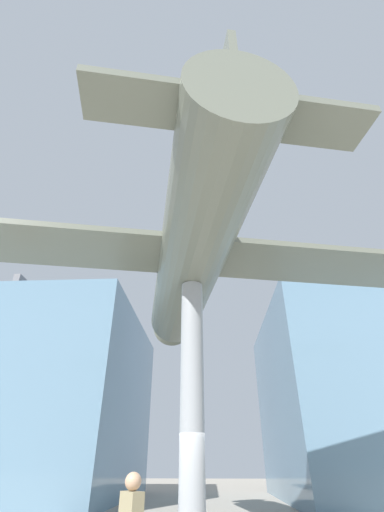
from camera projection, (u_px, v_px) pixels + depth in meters
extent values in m
cube|color=#60849E|center=(42.00, 401.00, 21.24)|extent=(11.42, 13.11, 10.14)
cube|color=slate|center=(60.00, 319.00, 23.99)|extent=(0.36, 12.46, 0.60)
cube|color=#60849E|center=(369.00, 399.00, 20.40)|extent=(11.42, 13.11, 10.14)
cube|color=slate|center=(348.00, 314.00, 23.15)|extent=(0.36, 12.46, 0.60)
cylinder|color=#999EA3|center=(192.00, 400.00, 8.74)|extent=(0.62, 0.62, 6.50)
cylinder|color=slate|center=(192.00, 256.00, 10.94)|extent=(4.33, 12.00, 2.10)
cube|color=slate|center=(192.00, 256.00, 10.94)|extent=(17.71, 5.60, 0.18)
cube|color=slate|center=(231.00, 113.00, 6.61)|extent=(5.72, 2.06, 0.18)
cube|color=slate|center=(228.00, 82.00, 7.12)|extent=(0.39, 1.11, 1.91)
cone|color=slate|center=(173.00, 324.00, 16.43)|extent=(1.96, 1.42, 1.78)
sphere|color=black|center=(171.00, 329.00, 17.05)|extent=(0.44, 0.44, 0.44)
sphere|color=tan|center=(133.00, 481.00, 5.52)|extent=(0.27, 0.27, 0.27)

